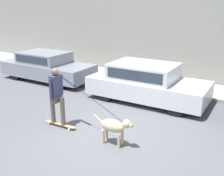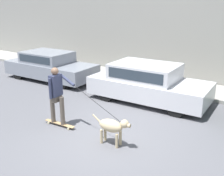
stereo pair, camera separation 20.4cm
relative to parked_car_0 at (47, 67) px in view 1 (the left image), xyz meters
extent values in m
plane|color=#545459|center=(5.30, -3.07, -0.62)|extent=(36.00, 36.00, 0.00)
cube|color=gray|center=(5.30, 3.24, 2.15)|extent=(32.00, 0.30, 5.55)
cube|color=gray|center=(5.30, 2.11, -0.56)|extent=(30.00, 1.93, 0.13)
cylinder|color=black|center=(1.36, 0.80, -0.30)|extent=(0.65, 0.23, 0.64)
cylinder|color=black|center=(1.41, -0.69, -0.30)|extent=(0.65, 0.23, 0.64)
cylinder|color=black|center=(-1.33, 0.70, -0.30)|extent=(0.65, 0.23, 0.64)
cylinder|color=black|center=(-1.27, -0.80, -0.30)|extent=(0.65, 0.23, 0.64)
cube|color=gray|center=(0.04, 0.00, -0.13)|extent=(4.40, 1.91, 0.61)
cube|color=gray|center=(-0.13, 0.00, 0.42)|extent=(2.19, 1.65, 0.48)
cube|color=#28333D|center=(-0.10, -0.79, 0.44)|extent=(1.87, 0.09, 0.31)
cylinder|color=black|center=(6.31, 0.85, -0.31)|extent=(0.62, 0.22, 0.62)
cylinder|color=black|center=(6.37, -0.74, -0.31)|extent=(0.62, 0.22, 0.62)
cylinder|color=black|center=(3.71, 0.74, -0.31)|extent=(0.62, 0.22, 0.62)
cylinder|color=black|center=(3.77, -0.84, -0.31)|extent=(0.62, 0.22, 0.62)
cube|color=#BCBCC1|center=(5.04, 0.00, -0.13)|extent=(4.26, 1.99, 0.62)
cube|color=#BCBCC1|center=(4.87, 0.00, 0.46)|extent=(2.34, 1.73, 0.54)
cube|color=#28333D|center=(4.90, -0.83, 0.48)|extent=(2.00, 0.09, 0.35)
cylinder|color=tan|center=(5.88, -3.19, -0.44)|extent=(0.07, 0.07, 0.37)
cylinder|color=tan|center=(5.89, -3.36, -0.44)|extent=(0.07, 0.07, 0.37)
cylinder|color=tan|center=(5.43, -3.21, -0.44)|extent=(0.07, 0.07, 0.37)
cylinder|color=tan|center=(5.44, -3.38, -0.44)|extent=(0.07, 0.07, 0.37)
ellipsoid|color=tan|center=(5.66, -3.28, -0.12)|extent=(0.66, 0.35, 0.32)
sphere|color=tan|center=(6.04, -3.26, 0.02)|extent=(0.21, 0.21, 0.21)
cylinder|color=tan|center=(6.14, -3.26, 0.01)|extent=(0.12, 0.10, 0.09)
cylinder|color=tan|center=(5.24, -3.30, -0.02)|extent=(0.26, 0.05, 0.20)
cylinder|color=beige|center=(4.23, -3.18, -0.59)|extent=(0.07, 0.03, 0.07)
cylinder|color=beige|center=(4.24, -3.33, -0.59)|extent=(0.07, 0.03, 0.07)
cylinder|color=beige|center=(3.50, -3.23, -0.59)|extent=(0.07, 0.03, 0.07)
cylinder|color=beige|center=(3.51, -3.38, -0.59)|extent=(0.07, 0.03, 0.07)
cube|color=#A88456|center=(3.87, -3.28, -0.54)|extent=(1.04, 0.19, 0.02)
cylinder|color=brown|center=(4.00, -3.27, -0.12)|extent=(0.13, 0.13, 0.83)
cylinder|color=brown|center=(3.64, -3.29, -0.12)|extent=(0.13, 0.13, 0.83)
cube|color=brown|center=(3.82, -3.28, 0.21)|extent=(0.17, 0.29, 0.17)
cube|color=#2D334C|center=(3.82, -3.28, 0.59)|extent=(0.20, 0.37, 0.60)
sphere|color=brown|center=(3.82, -3.28, 0.99)|extent=(0.20, 0.20, 0.20)
cylinder|color=#2D334C|center=(3.83, -3.50, 0.56)|extent=(0.08, 0.08, 0.57)
cylinder|color=#2D334C|center=(4.07, -3.09, 0.74)|extent=(0.57, 0.13, 0.28)
cylinder|color=black|center=(5.19, -3.19, 0.32)|extent=(1.71, 0.17, 0.66)
camera|label=1|loc=(8.80, -8.18, 2.73)|focal=42.00mm
camera|label=2|loc=(8.97, -8.07, 2.73)|focal=42.00mm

